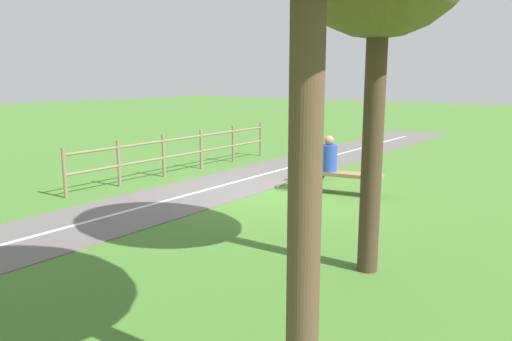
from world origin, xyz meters
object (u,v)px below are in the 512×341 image
(bicycle, at_px, (310,171))
(backpack, at_px, (316,173))
(person_seated, at_px, (329,156))
(bench, at_px, (338,178))

(bicycle, bearing_deg, backpack, -170.99)
(backpack, bearing_deg, person_seated, 133.51)
(bench, xyz_separation_m, person_seated, (0.22, 0.04, 0.49))
(person_seated, distance_m, backpack, 1.32)
(person_seated, relative_size, backpack, 1.86)
(bench, xyz_separation_m, bicycle, (0.93, -0.38, 0.01))
(bench, distance_m, person_seated, 0.54)
(bench, bearing_deg, backpack, -49.49)
(person_seated, height_order, bicycle, person_seated)
(person_seated, xyz_separation_m, bicycle, (0.72, -0.42, -0.49))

